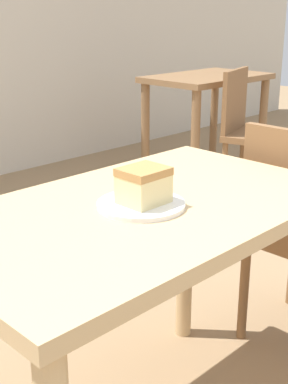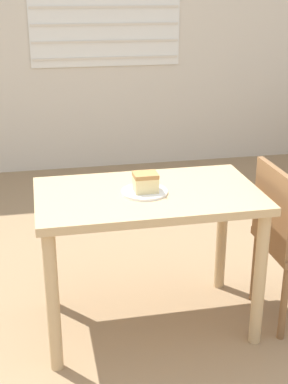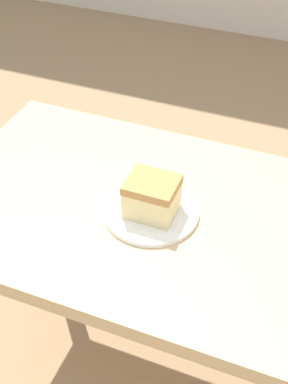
% 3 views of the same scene
% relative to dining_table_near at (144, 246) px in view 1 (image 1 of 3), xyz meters
% --- Properties ---
extents(dining_table_near, '(1.08, 0.64, 0.74)m').
position_rel_dining_table_near_xyz_m(dining_table_near, '(0.00, 0.00, 0.00)').
color(dining_table_near, tan).
rests_on(dining_table_near, ground_plane).
extents(dining_table_far, '(0.89, 0.56, 0.77)m').
position_rel_dining_table_near_xyz_m(dining_table_far, '(2.15, 1.50, -0.01)').
color(dining_table_far, olive).
rests_on(dining_table_far, ground_plane).
extents(chair_far_corner, '(0.53, 0.53, 0.85)m').
position_rel_dining_table_near_xyz_m(chair_far_corner, '(2.02, 1.01, -0.15)').
color(chair_far_corner, brown).
rests_on(chair_far_corner, ground_plane).
extents(plate, '(0.22, 0.22, 0.01)m').
position_rel_dining_table_near_xyz_m(plate, '(-0.02, -0.01, 0.13)').
color(plate, white).
rests_on(plate, dining_table_near).
extents(cake_slice, '(0.11, 0.10, 0.09)m').
position_rel_dining_table_near_xyz_m(cake_slice, '(-0.02, -0.02, 0.18)').
color(cake_slice, beige).
rests_on(cake_slice, plate).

